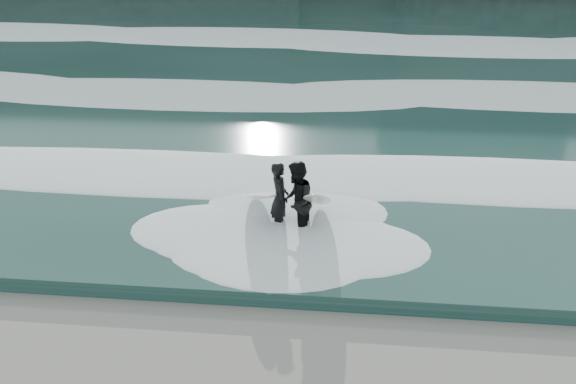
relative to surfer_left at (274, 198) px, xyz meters
name	(u,v)px	position (x,y,z in m)	size (l,w,h in m)	color
sea	(338,29)	(0.27, 23.04, -0.65)	(90.00, 52.00, 0.30)	#1E413D
foam_near	(300,164)	(0.27, 3.04, -0.40)	(60.00, 3.20, 0.20)	white
foam_mid	(320,90)	(0.27, 10.04, -0.38)	(60.00, 4.00, 0.24)	white
foam_far	(334,38)	(0.27, 19.04, -0.35)	(60.00, 4.80, 0.30)	white
surfer_left	(274,198)	(0.00, 0.00, 0.00)	(1.24, 2.25, 1.58)	black
surfer_right	(299,201)	(0.55, -0.26, 0.05)	(1.04, 1.89, 1.70)	black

